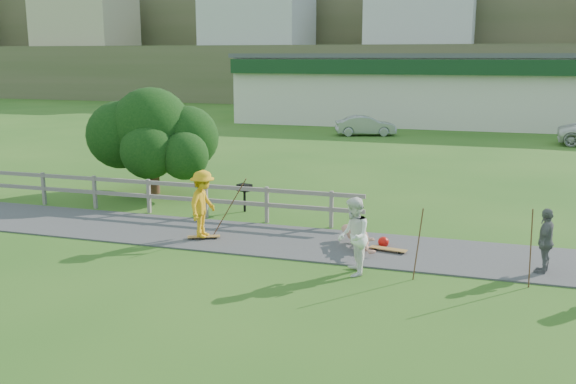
# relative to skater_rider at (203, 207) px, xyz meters

# --- Properties ---
(ground) EXTENTS (260.00, 260.00, 0.00)m
(ground) POSITION_rel_skater_rider_xyz_m (1.03, -1.00, -0.92)
(ground) COLOR #275919
(ground) RESTS_ON ground
(path) EXTENTS (34.00, 3.00, 0.04)m
(path) POSITION_rel_skater_rider_xyz_m (1.03, 0.50, -0.90)
(path) COLOR #3D3D40
(path) RESTS_ON ground
(fence) EXTENTS (15.05, 0.10, 1.10)m
(fence) POSITION_rel_skater_rider_xyz_m (-3.59, 2.30, -0.20)
(fence) COLOR #68635C
(fence) RESTS_ON ground
(strip_mall) EXTENTS (32.50, 10.75, 5.10)m
(strip_mall) POSITION_rel_skater_rider_xyz_m (5.03, 33.94, 1.66)
(strip_mall) COLOR silver
(strip_mall) RESTS_ON ground
(skater_rider) EXTENTS (0.69, 1.19, 1.84)m
(skater_rider) POSITION_rel_skater_rider_xyz_m (0.00, 0.00, 0.00)
(skater_rider) COLOR gold
(skater_rider) RESTS_ON ground
(skater_fallen) EXTENTS (1.72, 1.29, 0.64)m
(skater_fallen) POSITION_rel_skater_rider_xyz_m (4.21, 0.46, -0.60)
(skater_fallen) COLOR tan
(skater_fallen) RESTS_ON ground
(spectator_a) EXTENTS (0.89, 1.03, 1.81)m
(spectator_a) POSITION_rel_skater_rider_xyz_m (4.48, -1.55, -0.01)
(spectator_a) COLOR white
(spectator_a) RESTS_ON ground
(spectator_b) EXTENTS (0.61, 0.98, 1.56)m
(spectator_b) POSITION_rel_skater_rider_xyz_m (8.68, -0.16, -0.14)
(spectator_b) COLOR slate
(spectator_b) RESTS_ON ground
(car_silver) EXTENTS (4.00, 2.43, 1.24)m
(car_silver) POSITION_rel_skater_rider_xyz_m (-0.22, 24.59, -0.30)
(car_silver) COLOR #929398
(car_silver) RESTS_ON ground
(tree) EXTENTS (4.66, 4.66, 3.41)m
(tree) POSITION_rel_skater_rider_xyz_m (-4.31, 5.00, 0.78)
(tree) COLOR black
(tree) RESTS_ON ground
(bbq) EXTENTS (0.50, 0.44, 0.90)m
(bbq) POSITION_rel_skater_rider_xyz_m (-0.12, 3.39, -0.47)
(bbq) COLOR black
(bbq) RESTS_ON ground
(longboard_rider) EXTENTS (0.89, 0.56, 0.10)m
(longboard_rider) POSITION_rel_skater_rider_xyz_m (0.00, 0.00, -0.87)
(longboard_rider) COLOR olive
(longboard_rider) RESTS_ON ground
(longboard_fallen) EXTENTS (0.98, 0.39, 0.11)m
(longboard_fallen) POSITION_rel_skater_rider_xyz_m (5.01, 0.36, -0.86)
(longboard_fallen) COLOR olive
(longboard_fallen) RESTS_ON ground
(helmet) EXTENTS (0.29, 0.29, 0.29)m
(helmet) POSITION_rel_skater_rider_xyz_m (4.81, 0.81, -0.77)
(helmet) COLOR red
(helmet) RESTS_ON ground
(pole_rider) EXTENTS (0.03, 0.03, 1.99)m
(pole_rider) POSITION_rel_skater_rider_xyz_m (0.60, 0.40, 0.08)
(pole_rider) COLOR #533121
(pole_rider) RESTS_ON ground
(pole_spec_left) EXTENTS (0.03, 0.03, 1.67)m
(pole_spec_left) POSITION_rel_skater_rider_xyz_m (5.93, -1.48, -0.08)
(pole_spec_left) COLOR #533121
(pole_spec_left) RESTS_ON ground
(pole_spec_right) EXTENTS (0.03, 0.03, 1.76)m
(pole_spec_right) POSITION_rel_skater_rider_xyz_m (8.30, -1.23, -0.04)
(pole_spec_right) COLOR #533121
(pole_spec_right) RESTS_ON ground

